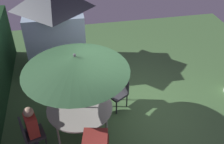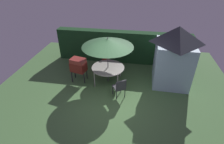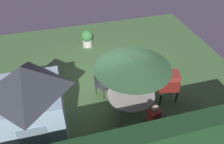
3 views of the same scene
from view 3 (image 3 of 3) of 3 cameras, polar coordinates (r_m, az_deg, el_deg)
ground_plane at (r=8.90m, az=-0.91°, el=-4.12°), size 11.00×11.00×0.00m
garden_shed at (r=6.61m, az=-18.96°, el=-8.25°), size 1.75×1.85×2.79m
patio_table at (r=7.61m, az=4.65°, el=-5.61°), size 1.55×1.55×0.79m
patio_umbrella at (r=6.78m, az=5.20°, el=2.29°), size 2.32×2.32×2.28m
bbq_grill at (r=8.15m, az=13.65°, el=-2.26°), size 0.79×0.64×1.20m
chair_near_shed at (r=7.16m, az=10.47°, el=-12.58°), size 0.57×0.58×0.90m
chair_far_side at (r=8.39m, az=-2.51°, el=-2.54°), size 0.64×0.64×0.90m
potted_plant_by_shed at (r=11.20m, az=-6.18°, el=8.40°), size 0.57×0.57×0.85m
person_in_red at (r=7.00m, az=10.25°, el=-10.78°), size 0.39×0.33×1.26m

